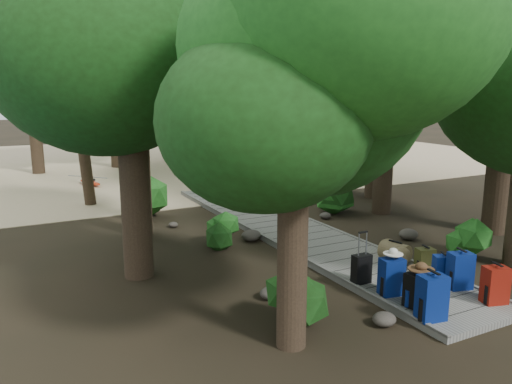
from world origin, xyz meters
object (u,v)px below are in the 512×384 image
lone_suitcase_on_sand (206,178)px  duffel_right_khaki (395,252)px  backpack_left_a (432,295)px  backpack_right_b (460,269)px  kayak (90,181)px  backpack_right_d (425,259)px  backpack_left_c (392,275)px  backpack_left_b (415,288)px  suitcase_on_boardwalk (361,269)px  backpack_right_a (495,283)px  backpack_right_c (443,268)px  sun_lounger (267,167)px

lone_suitcase_on_sand → duffel_right_khaki: bearing=-89.2°
backpack_left_a → backpack_right_b: (1.43, 0.69, -0.03)m
kayak → backpack_right_d: bearing=-89.6°
lone_suitcase_on_sand → backpack_left_c: bearing=-96.1°
backpack_left_a → backpack_left_b: backpack_left_a is taller
suitcase_on_boardwalk → backpack_right_a: bearing=-50.6°
backpack_left_c → suitcase_on_boardwalk: (-0.12, 0.67, -0.09)m
lone_suitcase_on_sand → kayak: bearing=147.4°
backpack_right_b → lone_suitcase_on_sand: size_ratio=1.08×
backpack_right_c → kayak: 14.34m
backpack_right_d → sun_lounger: 12.44m
backpack_right_b → backpack_right_c: backpack_right_b is taller
backpack_left_c → duffel_right_khaki: bearing=56.1°
suitcase_on_boardwalk → kayak: 13.35m
backpack_left_b → backpack_right_a: backpack_right_a is taller
backpack_right_d → kayak: (-4.34, 13.14, -0.21)m
backpack_right_c → backpack_right_d: (0.14, 0.58, -0.03)m
backpack_left_a → duffel_right_khaki: backpack_left_a is taller
backpack_left_a → backpack_right_b: backpack_left_a is taller
suitcase_on_boardwalk → lone_suitcase_on_sand: lone_suitcase_on_sand is taller
suitcase_on_boardwalk → lone_suitcase_on_sand: size_ratio=0.80×
backpack_right_b → backpack_left_c: bearing=-179.7°
backpack_left_a → backpack_left_c: size_ratio=1.10×
backpack_left_c → suitcase_on_boardwalk: backpack_left_c is taller
backpack_right_c → suitcase_on_boardwalk: 1.54m
backpack_right_c → sun_lounger: bearing=102.1°
backpack_right_c → suitcase_on_boardwalk: bearing=-179.9°
backpack_right_c → sun_lounger: 13.04m
backpack_right_d → kayak: backpack_right_d is taller
suitcase_on_boardwalk → kayak: suitcase_on_boardwalk is taller
suitcase_on_boardwalk → sun_lounger: sun_lounger is taller
backpack_right_d → backpack_left_a: bearing=-120.2°
backpack_left_c → duffel_right_khaki: 1.88m
backpack_left_b → duffel_right_khaki: 2.27m
backpack_right_d → lone_suitcase_on_sand: 10.75m
backpack_right_c → sun_lounger: size_ratio=0.28×
lone_suitcase_on_sand → sun_lounger: (3.39, 1.34, -0.02)m
backpack_right_b → suitcase_on_boardwalk: backpack_right_b is taller
backpack_left_c → kayak: bearing=112.8°
backpack_left_b → kayak: (-2.96, 14.26, -0.27)m
backpack_right_c → sun_lounger: (3.11, 12.66, -0.06)m
kayak → suitcase_on_boardwalk: bearing=-95.7°
backpack_left_a → backpack_right_c: backpack_left_a is taller
kayak → backpack_right_b: bearing=-91.1°
backpack_right_a → kayak: (-4.26, 14.80, -0.30)m
backpack_left_b → lone_suitcase_on_sand: backpack_left_b is taller
backpack_left_a → duffel_right_khaki: 2.78m
backpack_left_a → backpack_left_c: (0.12, 1.05, -0.04)m
backpack_left_c → backpack_right_c: backpack_left_c is taller
backpack_left_a → kayak: size_ratio=0.27×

